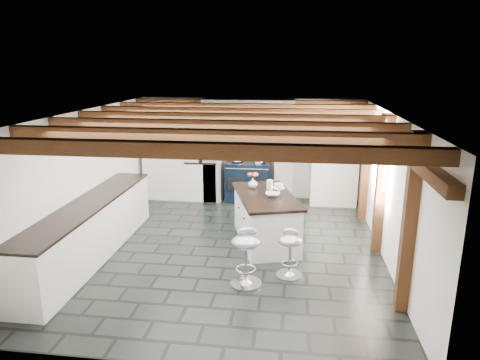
# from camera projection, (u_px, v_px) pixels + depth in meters

# --- Properties ---
(ground) EXTENTS (6.00, 6.00, 0.00)m
(ground) POSITION_uv_depth(u_px,v_px,m) (231.00, 248.00, 7.30)
(ground) COLOR black
(ground) RESTS_ON ground
(room_shell) EXTENTS (6.00, 6.03, 6.00)m
(room_shell) POSITION_uv_depth(u_px,v_px,m) (211.00, 167.00, 8.45)
(room_shell) COLOR white
(room_shell) RESTS_ON ground
(range_cooker) EXTENTS (1.00, 0.63, 0.99)m
(range_cooker) POSITION_uv_depth(u_px,v_px,m) (248.00, 181.00, 9.74)
(range_cooker) COLOR black
(range_cooker) RESTS_ON ground
(kitchen_island) EXTENTS (1.38, 1.94, 1.16)m
(kitchen_island) POSITION_uv_depth(u_px,v_px,m) (266.00, 218.00, 7.45)
(kitchen_island) COLOR white
(kitchen_island) RESTS_ON ground
(bar_stool_near) EXTENTS (0.41, 0.41, 0.72)m
(bar_stool_near) POSITION_uv_depth(u_px,v_px,m) (290.00, 248.00, 6.23)
(bar_stool_near) COLOR silver
(bar_stool_near) RESTS_ON ground
(bar_stool_far) EXTENTS (0.51, 0.51, 0.83)m
(bar_stool_far) POSITION_uv_depth(u_px,v_px,m) (246.00, 251.00, 5.97)
(bar_stool_far) COLOR silver
(bar_stool_far) RESTS_ON ground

